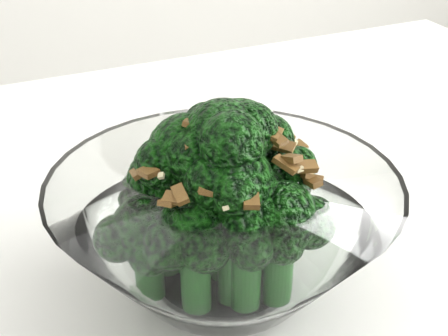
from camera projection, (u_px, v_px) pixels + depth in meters
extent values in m
cube|color=white|center=(145.00, 275.00, 0.54)|extent=(1.32, 1.00, 0.04)
cylinder|color=white|center=(388.00, 255.00, 1.19)|extent=(0.04, 0.04, 0.71)
cylinder|color=white|center=(224.00, 284.00, 0.50)|extent=(0.10, 0.10, 0.01)
cylinder|color=#175015|center=(224.00, 220.00, 0.47)|extent=(0.02, 0.02, 0.09)
sphere|color=#10440C|center=(224.00, 142.00, 0.44)|extent=(0.06, 0.06, 0.06)
cylinder|color=#175015|center=(239.00, 205.00, 0.49)|extent=(0.02, 0.02, 0.08)
sphere|color=#10440C|center=(239.00, 136.00, 0.46)|extent=(0.05, 0.05, 0.05)
cylinder|color=#175015|center=(190.00, 223.00, 0.48)|extent=(0.02, 0.02, 0.08)
sphere|color=#10440C|center=(188.00, 154.00, 0.45)|extent=(0.05, 0.05, 0.05)
cylinder|color=#175015|center=(234.00, 252.00, 0.45)|extent=(0.02, 0.02, 0.08)
sphere|color=#10440C|center=(235.00, 184.00, 0.42)|extent=(0.05, 0.05, 0.05)
cylinder|color=#175015|center=(276.00, 230.00, 0.48)|extent=(0.02, 0.02, 0.06)
sphere|color=#10440C|center=(279.00, 177.00, 0.46)|extent=(0.05, 0.05, 0.05)
cylinder|color=#175015|center=(166.00, 235.00, 0.48)|extent=(0.02, 0.02, 0.06)
sphere|color=#10440C|center=(163.00, 183.00, 0.46)|extent=(0.05, 0.05, 0.05)
cylinder|color=#175015|center=(278.00, 269.00, 0.45)|extent=(0.02, 0.02, 0.06)
sphere|color=#10440C|center=(281.00, 217.00, 0.43)|extent=(0.05, 0.05, 0.05)
cylinder|color=#175015|center=(196.00, 278.00, 0.44)|extent=(0.02, 0.02, 0.05)
sphere|color=#10440C|center=(195.00, 228.00, 0.43)|extent=(0.05, 0.05, 0.05)
cylinder|color=#175015|center=(276.00, 214.00, 0.52)|extent=(0.02, 0.02, 0.05)
sphere|color=#10440C|center=(278.00, 175.00, 0.50)|extent=(0.04, 0.04, 0.04)
cylinder|color=#175015|center=(149.00, 271.00, 0.46)|extent=(0.02, 0.02, 0.04)
sphere|color=#10440C|center=(147.00, 230.00, 0.44)|extent=(0.05, 0.05, 0.05)
cylinder|color=#175015|center=(215.00, 209.00, 0.52)|extent=(0.02, 0.02, 0.05)
sphere|color=#10440C|center=(215.00, 169.00, 0.50)|extent=(0.04, 0.04, 0.04)
cylinder|color=#175015|center=(232.00, 266.00, 0.45)|extent=(0.02, 0.02, 0.06)
sphere|color=#10440C|center=(233.00, 215.00, 0.43)|extent=(0.05, 0.05, 0.05)
cylinder|color=#175015|center=(246.00, 275.00, 0.45)|extent=(0.02, 0.02, 0.05)
sphere|color=#10440C|center=(247.00, 227.00, 0.43)|extent=(0.04, 0.04, 0.04)
cube|color=brown|center=(185.00, 126.00, 0.45)|extent=(0.01, 0.02, 0.01)
cube|color=brown|center=(244.00, 198.00, 0.40)|extent=(0.02, 0.01, 0.01)
cube|color=brown|center=(282.00, 145.00, 0.44)|extent=(0.02, 0.02, 0.01)
cube|color=brown|center=(171.00, 136.00, 0.44)|extent=(0.01, 0.01, 0.01)
cube|color=brown|center=(148.00, 172.00, 0.42)|extent=(0.01, 0.02, 0.00)
cube|color=brown|center=(180.00, 194.00, 0.40)|extent=(0.01, 0.02, 0.01)
cube|color=brown|center=(233.00, 138.00, 0.41)|extent=(0.01, 0.01, 0.01)
cube|color=brown|center=(168.00, 202.00, 0.41)|extent=(0.01, 0.02, 0.01)
cube|color=brown|center=(245.00, 122.00, 0.48)|extent=(0.02, 0.01, 0.01)
cube|color=brown|center=(275.00, 134.00, 0.43)|extent=(0.02, 0.02, 0.01)
cube|color=brown|center=(194.00, 125.00, 0.43)|extent=(0.02, 0.01, 0.01)
cube|color=brown|center=(234.00, 114.00, 0.46)|extent=(0.01, 0.02, 0.01)
cube|color=brown|center=(255.00, 128.00, 0.47)|extent=(0.01, 0.01, 0.00)
cube|color=brown|center=(180.00, 142.00, 0.43)|extent=(0.02, 0.02, 0.01)
cube|color=brown|center=(277.00, 139.00, 0.43)|extent=(0.01, 0.01, 0.01)
cube|color=brown|center=(291.00, 159.00, 0.43)|extent=(0.01, 0.02, 0.01)
cube|color=brown|center=(244.00, 126.00, 0.50)|extent=(0.01, 0.01, 0.01)
cube|color=brown|center=(311.00, 176.00, 0.44)|extent=(0.02, 0.01, 0.01)
cube|color=brown|center=(311.00, 180.00, 0.43)|extent=(0.01, 0.02, 0.01)
cube|color=brown|center=(195.00, 133.00, 0.50)|extent=(0.01, 0.02, 0.01)
cube|color=brown|center=(205.00, 130.00, 0.51)|extent=(0.01, 0.02, 0.01)
cube|color=brown|center=(174.00, 198.00, 0.41)|extent=(0.02, 0.02, 0.01)
cube|color=brown|center=(254.00, 120.00, 0.47)|extent=(0.01, 0.02, 0.01)
cube|color=brown|center=(225.00, 118.00, 0.46)|extent=(0.02, 0.02, 0.01)
cube|color=brown|center=(137.00, 173.00, 0.43)|extent=(0.01, 0.01, 0.01)
cube|color=brown|center=(286.00, 164.00, 0.42)|extent=(0.02, 0.02, 0.01)
cube|color=brown|center=(214.00, 124.00, 0.47)|extent=(0.01, 0.01, 0.00)
cube|color=brown|center=(296.00, 148.00, 0.47)|extent=(0.02, 0.02, 0.01)
cube|color=brown|center=(236.00, 127.00, 0.50)|extent=(0.01, 0.02, 0.01)
cube|color=brown|center=(230.00, 169.00, 0.41)|extent=(0.01, 0.01, 0.01)
cube|color=brown|center=(306.00, 166.00, 0.43)|extent=(0.01, 0.01, 0.01)
cube|color=brown|center=(189.00, 143.00, 0.42)|extent=(0.01, 0.02, 0.01)
cube|color=brown|center=(251.00, 198.00, 0.40)|extent=(0.01, 0.02, 0.01)
cube|color=brown|center=(208.00, 191.00, 0.40)|extent=(0.01, 0.01, 0.01)
cube|color=brown|center=(285.00, 137.00, 0.49)|extent=(0.02, 0.01, 0.01)
cube|color=beige|center=(299.00, 169.00, 0.43)|extent=(0.01, 0.01, 0.00)
cube|color=beige|center=(310.00, 173.00, 0.44)|extent=(0.01, 0.01, 0.00)
cube|color=beige|center=(187.00, 122.00, 0.45)|extent=(0.01, 0.01, 0.01)
cube|color=beige|center=(225.00, 114.00, 0.42)|extent=(0.01, 0.01, 0.00)
cube|color=beige|center=(172.00, 138.00, 0.43)|extent=(0.01, 0.00, 0.00)
cube|color=beige|center=(190.00, 126.00, 0.47)|extent=(0.01, 0.01, 0.01)
cube|color=beige|center=(264.00, 126.00, 0.46)|extent=(0.01, 0.01, 0.01)
cube|color=beige|center=(176.00, 127.00, 0.45)|extent=(0.00, 0.00, 0.00)
cube|color=beige|center=(277.00, 127.00, 0.46)|extent=(0.01, 0.01, 0.00)
cube|color=beige|center=(161.00, 176.00, 0.42)|extent=(0.01, 0.01, 0.01)
cube|color=beige|center=(160.00, 154.00, 0.43)|extent=(0.01, 0.01, 0.01)
cube|color=beige|center=(193.00, 127.00, 0.48)|extent=(0.01, 0.01, 0.00)
cube|color=beige|center=(235.00, 127.00, 0.50)|extent=(0.01, 0.01, 0.01)
cube|color=beige|center=(154.00, 157.00, 0.43)|extent=(0.01, 0.01, 0.01)
cube|color=beige|center=(239.00, 123.00, 0.42)|extent=(0.01, 0.01, 0.00)
cube|color=beige|center=(293.00, 142.00, 0.47)|extent=(0.01, 0.01, 0.00)
cube|color=beige|center=(241.00, 110.00, 0.45)|extent=(0.01, 0.01, 0.01)
cube|color=beige|center=(170.00, 135.00, 0.46)|extent=(0.01, 0.01, 0.01)
cube|color=beige|center=(226.00, 208.00, 0.40)|extent=(0.01, 0.01, 0.00)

